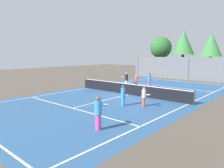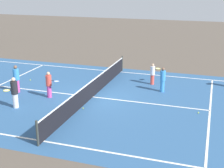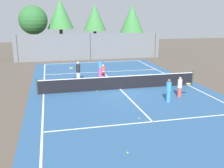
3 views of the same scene
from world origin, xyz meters
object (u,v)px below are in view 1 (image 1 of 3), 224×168
(tennis_ball_6, at_px, (125,82))
(tennis_ball_1, at_px, (150,79))
(player_4, at_px, (136,83))
(tennis_ball_0, at_px, (171,89))
(player_0, at_px, (126,80))
(tennis_ball_4, at_px, (74,105))
(player_2, at_px, (98,113))
(tennis_ball_2, at_px, (17,110))
(tennis_ball_5, at_px, (113,126))
(player_1, at_px, (123,95))
(tennis_ball_3, at_px, (113,92))
(player_5, at_px, (149,80))
(player_3, at_px, (144,97))

(tennis_ball_6, bearing_deg, tennis_ball_1, 78.88)
(player_4, bearing_deg, tennis_ball_0, 48.99)
(tennis_ball_1, bearing_deg, player_0, -78.45)
(tennis_ball_4, bearing_deg, player_2, -25.23)
(player_0, bearing_deg, tennis_ball_2, -87.44)
(player_4, relative_size, tennis_ball_5, 22.66)
(player_2, height_order, tennis_ball_1, player_2)
(tennis_ball_2, bearing_deg, player_2, 9.72)
(player_2, xyz_separation_m, player_4, (-5.01, 10.39, -0.09))
(player_1, height_order, tennis_ball_0, player_1)
(tennis_ball_4, bearing_deg, tennis_ball_5, -15.65)
(player_2, relative_size, tennis_ball_3, 25.28)
(player_4, distance_m, tennis_ball_2, 11.58)
(player_0, relative_size, player_1, 1.11)
(tennis_ball_1, bearing_deg, tennis_ball_4, -77.35)
(player_5, bearing_deg, tennis_ball_4, -89.61)
(tennis_ball_3, bearing_deg, player_4, 68.25)
(player_4, height_order, tennis_ball_4, player_4)
(player_0, distance_m, tennis_ball_2, 12.44)
(tennis_ball_3, distance_m, tennis_ball_6, 7.29)
(player_3, height_order, tennis_ball_0, player_3)
(player_4, height_order, tennis_ball_3, player_4)
(tennis_ball_2, relative_size, tennis_ball_6, 1.00)
(player_5, distance_m, tennis_ball_5, 12.84)
(player_0, relative_size, tennis_ball_2, 24.81)
(player_0, bearing_deg, tennis_ball_3, -74.41)
(tennis_ball_4, bearing_deg, tennis_ball_0, 78.74)
(player_3, distance_m, tennis_ball_6, 12.48)
(player_2, bearing_deg, tennis_ball_0, 100.98)
(player_0, distance_m, tennis_ball_0, 4.83)
(player_4, height_order, tennis_ball_1, player_4)
(tennis_ball_0, xyz_separation_m, tennis_ball_4, (-2.18, -10.96, 0.00))
(player_4, bearing_deg, player_5, 85.13)
(tennis_ball_4, bearing_deg, tennis_ball_2, -116.17)
(player_3, height_order, tennis_ball_4, player_3)
(tennis_ball_1, xyz_separation_m, tennis_ball_5, (8.72, -18.15, 0.00))
(player_4, bearing_deg, tennis_ball_4, -88.15)
(tennis_ball_2, relative_size, tennis_ball_5, 1.00)
(player_5, height_order, tennis_ball_3, player_5)
(tennis_ball_2, xyz_separation_m, tennis_ball_3, (0.39, 9.01, 0.00))
(player_0, distance_m, tennis_ball_4, 9.37)
(player_0, height_order, tennis_ball_6, player_0)
(player_3, height_order, tennis_ball_5, player_3)
(tennis_ball_0, distance_m, tennis_ball_4, 11.18)
(tennis_ball_2, xyz_separation_m, tennis_ball_5, (6.59, 1.94, 0.00))
(tennis_ball_0, height_order, tennis_ball_6, same)
(tennis_ball_6, bearing_deg, player_3, -46.34)
(tennis_ball_3, xyz_separation_m, tennis_ball_6, (-3.43, 6.43, 0.00))
(tennis_ball_4, height_order, tennis_ball_5, same)
(player_5, xyz_separation_m, tennis_ball_4, (0.07, -10.40, -0.80))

